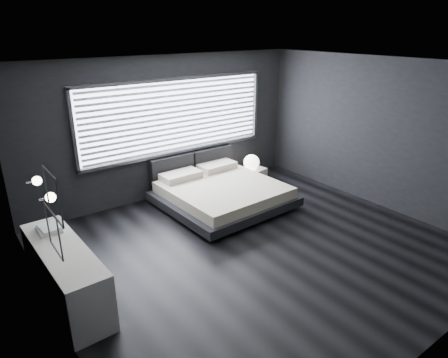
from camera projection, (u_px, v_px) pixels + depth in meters
room at (258, 164)px, 5.86m from camera, size 6.04×6.00×2.80m
window at (177, 117)px, 7.92m from camera, size 4.14×0.09×1.52m
headboard at (193, 164)px, 8.42m from camera, size 1.96×0.16×0.52m
sconce_near at (50, 197)px, 4.23m from camera, size 0.18×0.11×0.11m
sconce_far at (37, 181)px, 4.68m from camera, size 0.18×0.11×0.11m
wall_art_upper at (53, 196)px, 3.64m from camera, size 0.01×0.48×0.48m
wall_art_lower at (53, 231)px, 4.00m from camera, size 0.01×0.48×0.48m
bed at (222, 193)px, 7.74m from camera, size 2.31×2.22×0.58m
nightstand at (251, 176)px, 8.90m from camera, size 0.64×0.56×0.33m
orb_lamp at (251, 162)px, 8.72m from camera, size 0.35×0.35×0.35m
dresser at (66, 274)px, 5.02m from camera, size 0.60×1.91×0.76m
book_stack at (49, 229)px, 5.27m from camera, size 0.28×0.37×0.08m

